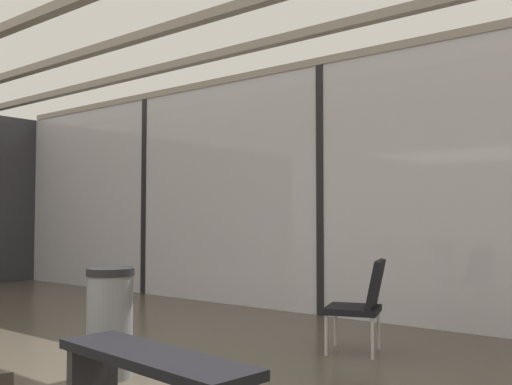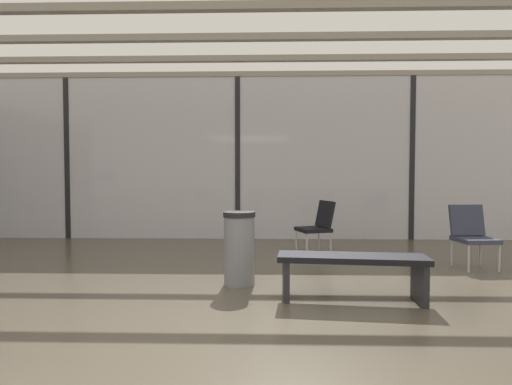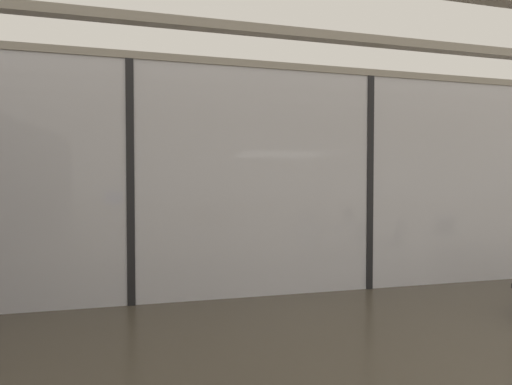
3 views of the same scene
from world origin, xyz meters
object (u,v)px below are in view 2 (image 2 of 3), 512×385
(lounge_chair_3, at_px, (318,224))
(trash_bin, at_px, (239,248))
(parked_airplane, at_px, (259,160))
(waiting_bench, at_px, (352,266))
(lounge_chair_4, at_px, (472,232))

(lounge_chair_3, xyz_separation_m, trash_bin, (-1.17, -1.98, -0.06))
(parked_airplane, relative_size, lounge_chair_3, 14.56)
(parked_airplane, xyz_separation_m, waiting_bench, (1.16, -10.19, -1.49))
(parked_airplane, relative_size, trash_bin, 14.74)
(lounge_chair_3, height_order, waiting_bench, lounge_chair_3)
(lounge_chair_4, relative_size, trash_bin, 1.01)
(lounge_chair_3, xyz_separation_m, lounge_chair_4, (2.01, -0.98, 0.00))
(trash_bin, bearing_deg, lounge_chair_4, 17.41)
(parked_airplane, height_order, waiting_bench, parked_airplane)
(waiting_bench, height_order, trash_bin, trash_bin)
(trash_bin, bearing_deg, waiting_bench, -26.51)
(trash_bin, bearing_deg, parked_airplane, 89.80)
(parked_airplane, xyz_separation_m, lounge_chair_4, (3.15, -8.60, -1.36))
(lounge_chair_4, height_order, trash_bin, lounge_chair_4)
(parked_airplane, height_order, trash_bin, parked_airplane)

